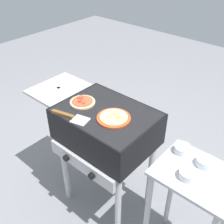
{
  "coord_description": "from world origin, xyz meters",
  "views": [
    {
      "loc": [
        0.97,
        -1.06,
        1.89
      ],
      "look_at": [
        0.05,
        0.0,
        0.92
      ],
      "focal_mm": 43.04,
      "sensor_mm": 36.0,
      "label": 1
    }
  ],
  "objects_px": {
    "topping_bowl_near": "(205,162)",
    "topping_bowl_middle": "(182,149)",
    "grill": "(104,128)",
    "prep_table": "(190,200)",
    "spatula": "(70,117)",
    "pizza_pepperoni": "(82,102)",
    "pizza_cheese": "(114,118)",
    "topping_bowl_far": "(188,175)"
  },
  "relations": [
    {
      "from": "prep_table",
      "to": "topping_bowl_near",
      "type": "xyz_separation_m",
      "value": [
        0.0,
        0.08,
        0.25
      ]
    },
    {
      "from": "pizza_cheese",
      "to": "spatula",
      "type": "xyz_separation_m",
      "value": [
        -0.22,
        -0.17,
        -0.0
      ]
    },
    {
      "from": "grill",
      "to": "topping_bowl_far",
      "type": "bearing_deg",
      "value": -5.05
    },
    {
      "from": "pizza_pepperoni",
      "to": "topping_bowl_far",
      "type": "xyz_separation_m",
      "value": [
        0.83,
        -0.03,
        -0.09
      ]
    },
    {
      "from": "grill",
      "to": "spatula",
      "type": "height_order",
      "value": "spatula"
    },
    {
      "from": "grill",
      "to": "topping_bowl_near",
      "type": "bearing_deg",
      "value": 7.27
    },
    {
      "from": "topping_bowl_near",
      "to": "topping_bowl_middle",
      "type": "bearing_deg",
      "value": 175.95
    },
    {
      "from": "pizza_cheese",
      "to": "topping_bowl_far",
      "type": "relative_size",
      "value": 2.19
    },
    {
      "from": "pizza_cheese",
      "to": "topping_bowl_near",
      "type": "height_order",
      "value": "pizza_cheese"
    },
    {
      "from": "grill",
      "to": "topping_bowl_middle",
      "type": "bearing_deg",
      "value": 10.38
    },
    {
      "from": "topping_bowl_middle",
      "to": "topping_bowl_near",
      "type": "bearing_deg",
      "value": -4.05
    },
    {
      "from": "grill",
      "to": "pizza_pepperoni",
      "type": "bearing_deg",
      "value": -172.66
    },
    {
      "from": "pizza_cheese",
      "to": "topping_bowl_near",
      "type": "relative_size",
      "value": 2.18
    },
    {
      "from": "spatula",
      "to": "topping_bowl_near",
      "type": "xyz_separation_m",
      "value": [
        0.79,
        0.28,
        -0.09
      ]
    },
    {
      "from": "pizza_cheese",
      "to": "prep_table",
      "type": "height_order",
      "value": "pizza_cheese"
    },
    {
      "from": "prep_table",
      "to": "topping_bowl_near",
      "type": "relative_size",
      "value": 8.1
    },
    {
      "from": "pizza_pepperoni",
      "to": "pizza_cheese",
      "type": "bearing_deg",
      "value": -0.03
    },
    {
      "from": "pizza_pepperoni",
      "to": "topping_bowl_middle",
      "type": "distance_m",
      "value": 0.72
    },
    {
      "from": "grill",
      "to": "spatula",
      "type": "xyz_separation_m",
      "value": [
        -0.11,
        -0.19,
        0.15
      ]
    },
    {
      "from": "pizza_pepperoni",
      "to": "topping_bowl_near",
      "type": "height_order",
      "value": "pizza_pepperoni"
    },
    {
      "from": "topping_bowl_near",
      "to": "spatula",
      "type": "bearing_deg",
      "value": -160.46
    },
    {
      "from": "topping_bowl_near",
      "to": "topping_bowl_middle",
      "type": "distance_m",
      "value": 0.15
    },
    {
      "from": "prep_table",
      "to": "topping_bowl_near",
      "type": "bearing_deg",
      "value": 88.4
    },
    {
      "from": "grill",
      "to": "spatula",
      "type": "relative_size",
      "value": 3.61
    },
    {
      "from": "topping_bowl_near",
      "to": "topping_bowl_middle",
      "type": "relative_size",
      "value": 1.03
    },
    {
      "from": "topping_bowl_near",
      "to": "topping_bowl_far",
      "type": "relative_size",
      "value": 1.01
    },
    {
      "from": "spatula",
      "to": "topping_bowl_far",
      "type": "height_order",
      "value": "spatula"
    },
    {
      "from": "pizza_cheese",
      "to": "prep_table",
      "type": "distance_m",
      "value": 0.67
    },
    {
      "from": "spatula",
      "to": "prep_table",
      "type": "bearing_deg",
      "value": 14.15
    },
    {
      "from": "prep_table",
      "to": "topping_bowl_far",
      "type": "height_order",
      "value": "topping_bowl_far"
    },
    {
      "from": "grill",
      "to": "pizza_pepperoni",
      "type": "relative_size",
      "value": 5.56
    },
    {
      "from": "pizza_pepperoni",
      "to": "spatula",
      "type": "xyz_separation_m",
      "value": [
        0.07,
        -0.17,
        -0.0
      ]
    },
    {
      "from": "prep_table",
      "to": "topping_bowl_far",
      "type": "relative_size",
      "value": 8.14
    },
    {
      "from": "grill",
      "to": "pizza_cheese",
      "type": "xyz_separation_m",
      "value": [
        0.1,
        -0.02,
        0.15
      ]
    },
    {
      "from": "grill",
      "to": "spatula",
      "type": "distance_m",
      "value": 0.27
    },
    {
      "from": "pizza_cheese",
      "to": "spatula",
      "type": "bearing_deg",
      "value": -141.81
    },
    {
      "from": "prep_table",
      "to": "topping_bowl_middle",
      "type": "bearing_deg",
      "value": 147.62
    },
    {
      "from": "spatula",
      "to": "topping_bowl_middle",
      "type": "bearing_deg",
      "value": 24.36
    },
    {
      "from": "prep_table",
      "to": "spatula",
      "type": "bearing_deg",
      "value": -165.85
    },
    {
      "from": "grill",
      "to": "pizza_cheese",
      "type": "distance_m",
      "value": 0.19
    },
    {
      "from": "pizza_cheese",
      "to": "pizza_pepperoni",
      "type": "bearing_deg",
      "value": 179.97
    },
    {
      "from": "topping_bowl_near",
      "to": "grill",
      "type": "bearing_deg",
      "value": -172.73
    }
  ]
}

